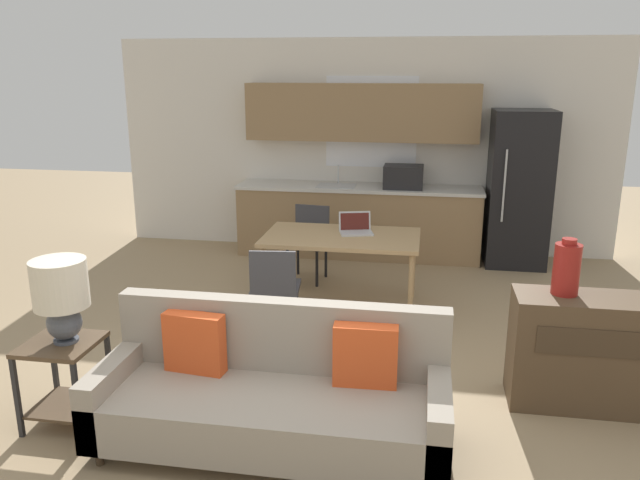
# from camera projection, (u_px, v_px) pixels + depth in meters

# --- Properties ---
(ground_plane) EXTENTS (20.00, 20.00, 0.00)m
(ground_plane) POSITION_uv_depth(u_px,v_px,m) (283.00, 444.00, 4.00)
(ground_plane) COLOR #9E8460
(wall_back) EXTENTS (6.40, 0.07, 2.70)m
(wall_back) POSITION_uv_depth(u_px,v_px,m) (362.00, 146.00, 8.04)
(wall_back) COLOR silver
(wall_back) RESTS_ON ground_plane
(kitchen_counter) EXTENTS (3.06, 0.65, 2.15)m
(kitchen_counter) POSITION_uv_depth(u_px,v_px,m) (360.00, 190.00, 7.88)
(kitchen_counter) COLOR #8E704C
(kitchen_counter) RESTS_ON ground_plane
(refrigerator) EXTENTS (0.70, 0.71, 1.86)m
(refrigerator) POSITION_uv_depth(u_px,v_px,m) (519.00, 189.00, 7.47)
(refrigerator) COLOR black
(refrigerator) RESTS_ON ground_plane
(dining_table) EXTENTS (1.52, 0.90, 0.74)m
(dining_table) POSITION_uv_depth(u_px,v_px,m) (342.00, 241.00, 6.14)
(dining_table) COLOR tan
(dining_table) RESTS_ON ground_plane
(couch) EXTENTS (2.18, 0.80, 0.88)m
(couch) POSITION_uv_depth(u_px,v_px,m) (274.00, 394.00, 3.94)
(couch) COLOR #3D2D1E
(couch) RESTS_ON ground_plane
(side_table) EXTENTS (0.46, 0.46, 0.59)m
(side_table) POSITION_uv_depth(u_px,v_px,m) (64.00, 369.00, 4.14)
(side_table) COLOR brown
(side_table) RESTS_ON ground_plane
(table_lamp) EXTENTS (0.35, 0.35, 0.56)m
(table_lamp) POSITION_uv_depth(u_px,v_px,m) (61.00, 293.00, 4.01)
(table_lamp) COLOR #4C515B
(table_lamp) RESTS_ON side_table
(credenza) EXTENTS (1.29, 0.43, 0.81)m
(credenza) POSITION_uv_depth(u_px,v_px,m) (606.00, 353.00, 4.35)
(credenza) COLOR brown
(credenza) RESTS_ON ground_plane
(vase) EXTENTS (0.18, 0.18, 0.40)m
(vase) POSITION_uv_depth(u_px,v_px,m) (567.00, 268.00, 4.29)
(vase) COLOR maroon
(vase) RESTS_ON credenza
(dining_chair_far_left) EXTENTS (0.47, 0.47, 0.83)m
(dining_chair_far_left) POSITION_uv_depth(u_px,v_px,m) (309.00, 238.00, 7.03)
(dining_chair_far_left) COLOR #38383D
(dining_chair_far_left) RESTS_ON ground_plane
(dining_chair_near_left) EXTENTS (0.46, 0.46, 0.83)m
(dining_chair_near_left) POSITION_uv_depth(u_px,v_px,m) (275.00, 286.00, 5.50)
(dining_chair_near_left) COLOR #38383D
(dining_chair_near_left) RESTS_ON ground_plane
(laptop) EXTENTS (0.38, 0.33, 0.20)m
(laptop) POSITION_uv_depth(u_px,v_px,m) (356.00, 228.00, 6.23)
(laptop) COLOR #B7BABC
(laptop) RESTS_ON dining_table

